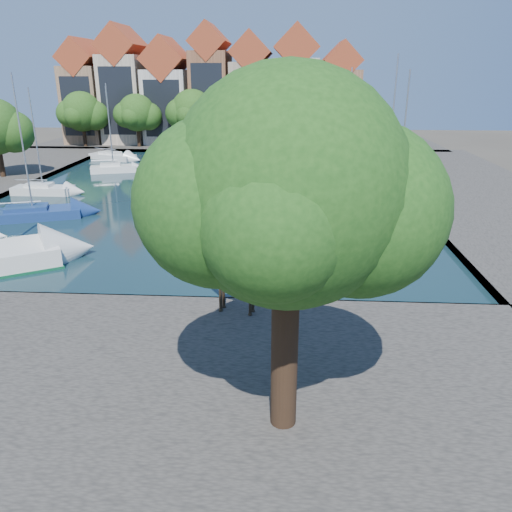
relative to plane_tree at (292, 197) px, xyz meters
The scene contains 28 objects.
ground 14.07m from the plane_tree, 130.22° to the left, with size 160.00×160.00×0.00m, color #38332B.
water_basin 34.72m from the plane_tree, 102.99° to the left, with size 38.00×50.00×0.08m, color black.
near_quay 10.82m from the plane_tree, 165.24° to the left, with size 50.00×14.00×0.50m, color #44413B.
far_quay 65.87m from the plane_tree, 96.68° to the left, with size 60.00×16.00×0.50m, color #44413B.
right_quay 38.04m from the plane_tree, 62.22° to the left, with size 14.00×52.00×0.50m, color #44413B.
plane_tree is the anchor object (origin of this frame).
townhouse_west_end 71.84m from the plane_tree, 115.22° to the left, with size 5.44×9.18×14.93m.
townhouse_west_mid 69.50m from the plane_tree, 110.74° to the left, with size 5.94×9.18×16.79m.
townhouse_west_inner 67.47m from the plane_tree, 105.57° to the left, with size 6.43×9.18×15.15m.
townhouse_center 66.03m from the plane_tree, 100.13° to the left, with size 5.44×9.18×16.93m.
townhouse_east_inner 65.24m from the plane_tree, 94.94° to the left, with size 5.94×9.18×15.79m.
townhouse_east_mid 65.00m from the plane_tree, 89.22° to the left, with size 6.43×9.18×16.65m.
townhouse_east_end 65.41m from the plane_tree, 83.52° to the left, with size 5.44×9.18×14.43m.
far_tree_far_west 66.46m from the plane_tree, 116.38° to the left, with size 7.28×5.60×7.68m.
far_tree_west 63.33m from the plane_tree, 109.89° to the left, with size 6.76×5.20×7.36m.
far_tree_mid_west 61.06m from the plane_tree, 102.79° to the left, with size 7.80×6.00×8.00m.
far_tree_mid_east 59.81m from the plane_tree, 95.30° to the left, with size 7.02×5.40×7.52m.
far_tree_east 59.60m from the plane_tree, 87.60° to the left, with size 7.54×5.80×7.84m.
far_tree_far_east 60.47m from the plane_tree, 80.01° to the left, with size 6.76×5.20×7.36m.
giraffe_statue 9.39m from the plane_tree, 108.25° to the left, with size 3.10×1.06×4.46m.
sailboat_left_b 31.23m from the plane_tree, 130.15° to the left, with size 7.38×4.65×10.63m.
sailboat_left_c 39.20m from the plane_tree, 125.91° to the left, with size 5.45×1.92×9.44m.
sailboat_left_d 46.98m from the plane_tree, 114.98° to the left, with size 5.25×3.10×9.23m.
sailboat_left_e 55.96m from the plane_tree, 114.04° to the left, with size 6.50×4.41×9.35m.
sailboat_right_a 23.09m from the plane_tree, 70.37° to the left, with size 6.16×3.21×10.84m.
sailboat_right_b 26.18m from the plane_tree, 73.26° to the left, with size 7.78×3.71×11.84m.
sailboat_right_c 41.47m from the plane_tree, 79.59° to the left, with size 4.89×2.62×9.77m.
sailboat_right_d 50.38m from the plane_tree, 81.73° to the left, with size 6.08×3.05×11.16m.
Camera 1 is at (7.44, -21.86, 10.78)m, focal length 35.00 mm.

